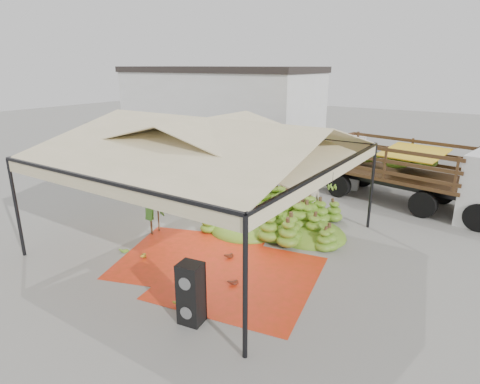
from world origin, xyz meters
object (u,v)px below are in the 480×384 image
Objects in this scene: truck_left at (300,151)px; truck_right at (429,170)px; banana_heap at (272,206)px; vendor at (312,203)px; speaker_stack at (191,293)px.

truck_right is at bearing -21.60° from truck_left.
banana_heap is 6.58m from truck_right.
vendor is at bearing 24.06° from banana_heap.
truck_left is 6.26m from truck_right.
truck_right is (3.01, 4.32, 0.72)m from vendor.
speaker_stack is at bearing 66.60° from vendor.
speaker_stack is at bearing -77.00° from banana_heap.
speaker_stack reaches higher than banana_heap.
vendor is 6.34m from truck_left.
vendor is at bearing -114.79° from truck_right.
truck_right is at bearing 66.56° from speaker_stack.
truck_left is (-1.85, 6.05, 0.73)m from banana_heap.
vendor is 5.31m from truck_right.
speaker_stack is 0.18× the size of truck_right.
speaker_stack is 12.60m from truck_left.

